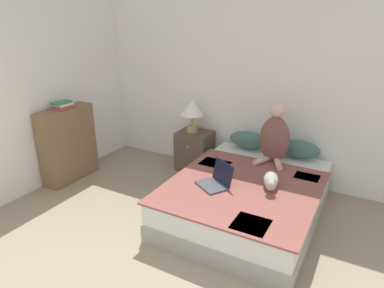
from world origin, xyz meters
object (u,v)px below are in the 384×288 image
(laptop_open, at_px, (216,181))
(book_stack_top, at_px, (62,105))
(pillow_far, at_px, (299,149))
(person_sitting, at_px, (275,137))
(bookshelf, at_px, (68,144))
(pillow_near, at_px, (248,140))
(cat_tabby, at_px, (271,181))
(nightstand, at_px, (195,151))
(bed, at_px, (247,197))
(table_lamp, at_px, (192,109))

(laptop_open, distance_m, book_stack_top, 2.29)
(pillow_far, xyz_separation_m, book_stack_top, (-2.82, -1.18, 0.49))
(laptop_open, bearing_deg, book_stack_top, -147.88)
(person_sitting, xyz_separation_m, bookshelf, (-2.57, -0.91, -0.27))
(person_sitting, height_order, book_stack_top, person_sitting)
(pillow_near, xyz_separation_m, cat_tabby, (0.60, -0.96, -0.04))
(pillow_far, relative_size, bookshelf, 0.52)
(pillow_near, distance_m, book_stack_top, 2.49)
(pillow_far, xyz_separation_m, bookshelf, (-2.82, -1.18, -0.06))
(nightstand, bearing_deg, cat_tabby, -32.51)
(person_sitting, height_order, cat_tabby, person_sitting)
(bed, bearing_deg, pillow_far, 69.04)
(laptop_open, bearing_deg, person_sitting, 101.82)
(bed, height_order, nightstand, nightstand)
(bookshelf, xyz_separation_m, book_stack_top, (0.00, -0.00, 0.55))
(bed, xyz_separation_m, bookshelf, (-2.48, -0.29, 0.28))
(person_sitting, relative_size, cat_tabby, 1.56)
(laptop_open, xyz_separation_m, table_lamp, (-0.90, 1.12, 0.41))
(pillow_far, distance_m, bookshelf, 3.06)
(cat_tabby, relative_size, nightstand, 0.83)
(cat_tabby, bearing_deg, pillow_far, 159.69)
(person_sitting, bearing_deg, pillow_far, 46.12)
(pillow_far, height_order, laptop_open, laptop_open)
(person_sitting, relative_size, book_stack_top, 2.99)
(pillow_near, height_order, person_sitting, person_sitting)
(table_lamp, height_order, book_stack_top, book_stack_top)
(person_sitting, bearing_deg, bookshelf, -160.41)
(bookshelf, bearing_deg, laptop_open, -0.33)
(pillow_far, distance_m, table_lamp, 1.54)
(bed, xyz_separation_m, person_sitting, (0.08, 0.62, 0.55))
(laptop_open, distance_m, nightstand, 1.43)
(laptop_open, bearing_deg, pillow_near, 126.00)
(person_sitting, relative_size, bookshelf, 0.74)
(person_sitting, relative_size, table_lamp, 1.57)
(pillow_near, xyz_separation_m, nightstand, (-0.78, -0.07, -0.28))
(nightstand, bearing_deg, pillow_near, 5.31)
(pillow_far, distance_m, person_sitting, 0.42)
(bed, bearing_deg, table_lamp, 145.15)
(laptop_open, bearing_deg, nightstand, 159.90)
(pillow_near, distance_m, table_lamp, 0.90)
(bed, relative_size, book_stack_top, 8.08)
(cat_tabby, bearing_deg, laptop_open, -82.33)
(bed, xyz_separation_m, book_stack_top, (-2.48, -0.30, 0.83))
(bookshelf, bearing_deg, nightstand, 39.04)
(book_stack_top, bearing_deg, person_sitting, 19.69)
(cat_tabby, bearing_deg, bed, -121.77)
(pillow_far, bearing_deg, bed, -110.96)
(cat_tabby, distance_m, nightstand, 1.66)
(laptop_open, relative_size, book_stack_top, 1.72)
(cat_tabby, relative_size, table_lamp, 1.01)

